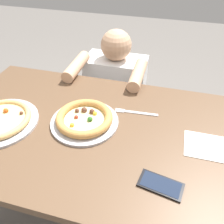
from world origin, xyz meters
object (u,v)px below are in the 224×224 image
Objects in this scene: cell_phone at (161,185)px; diner_seated at (115,100)px; fork at (134,112)px; pizza_near at (0,120)px; pizza_far at (84,119)px.

cell_phone is 0.17× the size of diner_seated.
pizza_near is at bearing -158.05° from fork.
cell_phone is at bearing -33.03° from pizza_far.
cell_phone reaches higher than fork.
cell_phone is 1.02m from diner_seated.
cell_phone is (0.16, -0.36, 0.00)m from fork.
pizza_far reaches higher than fork.
fork is at bearing 114.04° from cell_phone.
cell_phone is at bearing -66.46° from diner_seated.
cell_phone is (0.72, -0.13, -0.01)m from pizza_near.
pizza_near is 0.38m from pizza_far.
fork is (0.56, 0.23, -0.02)m from pizza_near.
fork is at bearing 21.95° from pizza_near.
fork is at bearing -66.81° from diner_seated.
pizza_far is at bearing 146.97° from cell_phone.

